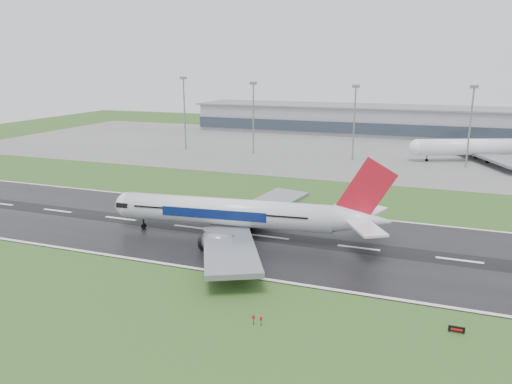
% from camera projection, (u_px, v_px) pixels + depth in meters
% --- Properties ---
extents(ground, '(520.00, 520.00, 0.00)m').
position_uv_depth(ground, '(359.00, 248.00, 104.47)').
color(ground, '#2A4F1D').
rests_on(ground, ground).
extents(runway, '(400.00, 45.00, 0.10)m').
position_uv_depth(runway, '(359.00, 248.00, 104.46)').
color(runway, black).
rests_on(runway, ground).
extents(apron, '(400.00, 130.00, 0.08)m').
position_uv_depth(apron, '(401.00, 153.00, 218.11)').
color(apron, slate).
rests_on(apron, ground).
extents(terminal, '(240.00, 36.00, 15.00)m').
position_uv_depth(terminal, '(410.00, 122.00, 270.78)').
color(terminal, gray).
rests_on(terminal, ground).
extents(main_airliner, '(69.62, 66.96, 18.70)m').
position_uv_depth(main_airliner, '(245.00, 197.00, 108.82)').
color(main_airliner, silver).
rests_on(main_airliner, runway).
extents(parked_airliner, '(81.06, 78.77, 18.48)m').
position_uv_depth(parked_airliner, '(483.00, 138.00, 197.45)').
color(parked_airliner, white).
rests_on(parked_airliner, apron).
extents(runway_sign, '(2.30, 0.28, 1.04)m').
position_uv_depth(runway_sign, '(456.00, 330.00, 71.26)').
color(runway_sign, black).
rests_on(runway_sign, ground).
extents(floodmast_0, '(0.64, 0.64, 31.75)m').
position_uv_depth(floodmast_0, '(185.00, 115.00, 222.83)').
color(floodmast_0, gray).
rests_on(floodmast_0, ground).
extents(floodmast_1, '(0.64, 0.64, 29.87)m').
position_uv_depth(floodmast_1, '(253.00, 120.00, 211.96)').
color(floodmast_1, gray).
rests_on(floodmast_1, ground).
extents(floodmast_2, '(0.64, 0.64, 29.17)m').
position_uv_depth(floodmast_2, '(354.00, 125.00, 197.61)').
color(floodmast_2, gray).
rests_on(floodmast_2, ground).
extents(floodmast_3, '(0.64, 0.64, 29.60)m').
position_uv_depth(floodmast_3, '(470.00, 129.00, 183.23)').
color(floodmast_3, gray).
rests_on(floodmast_3, ground).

